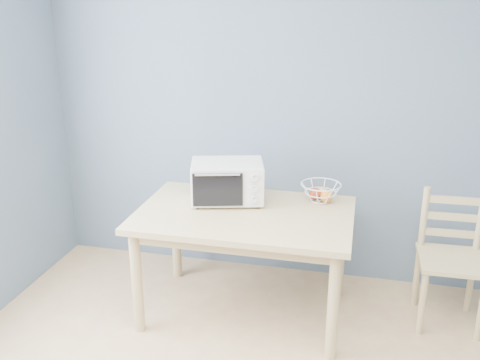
% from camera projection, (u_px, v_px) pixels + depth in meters
% --- Properties ---
extents(room, '(4.01, 4.51, 2.61)m').
position_uv_depth(room, '(240.00, 245.00, 1.79)').
color(room, tan).
rests_on(room, ground).
extents(dining_table, '(1.40, 0.90, 0.75)m').
position_uv_depth(dining_table, '(244.00, 226.00, 3.52)').
color(dining_table, tan).
rests_on(dining_table, ground).
extents(toaster_oven, '(0.55, 0.46, 0.28)m').
position_uv_depth(toaster_oven, '(225.00, 181.00, 3.61)').
color(toaster_oven, beige).
rests_on(toaster_oven, dining_table).
extents(fruit_basket, '(0.31, 0.31, 0.13)m').
position_uv_depth(fruit_basket, '(321.00, 192.00, 3.65)').
color(fruit_basket, white).
rests_on(fruit_basket, dining_table).
extents(dining_chair, '(0.42, 0.42, 0.89)m').
position_uv_depth(dining_chair, '(450.00, 260.00, 3.51)').
color(dining_chair, tan).
rests_on(dining_chair, ground).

